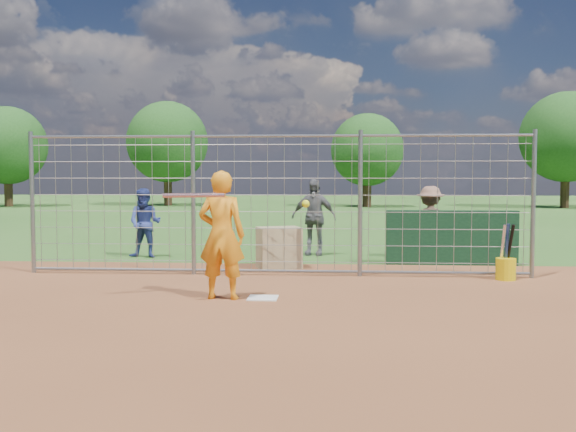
# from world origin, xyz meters

# --- Properties ---
(ground) EXTENTS (100.00, 100.00, 0.00)m
(ground) POSITION_xyz_m (0.00, 0.00, 0.00)
(ground) COLOR #2D591E
(ground) RESTS_ON ground
(infield_dirt) EXTENTS (18.00, 18.00, 0.00)m
(infield_dirt) POSITION_xyz_m (0.00, -3.00, 0.01)
(infield_dirt) COLOR brown
(infield_dirt) RESTS_ON ground
(home_plate) EXTENTS (0.43, 0.43, 0.02)m
(home_plate) POSITION_xyz_m (0.00, -0.20, 0.01)
(home_plate) COLOR silver
(home_plate) RESTS_ON ground
(dugout_wall) EXTENTS (2.60, 0.20, 1.10)m
(dugout_wall) POSITION_xyz_m (3.40, 3.60, 0.55)
(dugout_wall) COLOR #11381E
(dugout_wall) RESTS_ON ground
(batter) EXTENTS (0.71, 0.50, 1.87)m
(batter) POSITION_xyz_m (-0.59, -0.26, 0.94)
(batter) COLOR orange
(batter) RESTS_ON ground
(bystander_a) EXTENTS (0.77, 0.62, 1.52)m
(bystander_a) POSITION_xyz_m (-3.09, 4.33, 0.76)
(bystander_a) COLOR navy
(bystander_a) RESTS_ON ground
(bystander_b) EXTENTS (1.06, 0.57, 1.72)m
(bystander_b) POSITION_xyz_m (0.59, 5.03, 0.86)
(bystander_b) COLOR slate
(bystander_b) RESTS_ON ground
(bystander_c) EXTENTS (1.04, 0.63, 1.57)m
(bystander_c) POSITION_xyz_m (3.10, 4.44, 0.79)
(bystander_c) COLOR #885D4A
(bystander_c) RESTS_ON ground
(equipment_bin) EXTENTS (0.94, 0.80, 0.80)m
(equipment_bin) POSITION_xyz_m (-0.02, 2.91, 0.40)
(equipment_bin) COLOR tan
(equipment_bin) RESTS_ON ground
(equipment_in_play) EXTENTS (2.04, 0.41, 0.19)m
(equipment_in_play) POSITION_xyz_m (-0.54, -0.65, 1.50)
(equipment_in_play) COLOR silver
(equipment_in_play) RESTS_ON ground
(bucket_with_bats) EXTENTS (0.34, 0.36, 0.98)m
(bucket_with_bats) POSITION_xyz_m (3.99, 1.76, 0.25)
(bucket_with_bats) COLOR yellow
(bucket_with_bats) RESTS_ON ground
(backstop_fence) EXTENTS (9.08, 0.08, 2.60)m
(backstop_fence) POSITION_xyz_m (0.00, 2.00, 1.26)
(backstop_fence) COLOR gray
(backstop_fence) RESTS_ON ground
(tree_line) EXTENTS (44.66, 6.72, 6.48)m
(tree_line) POSITION_xyz_m (3.13, 28.13, 3.71)
(tree_line) COLOR #3F2B19
(tree_line) RESTS_ON ground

